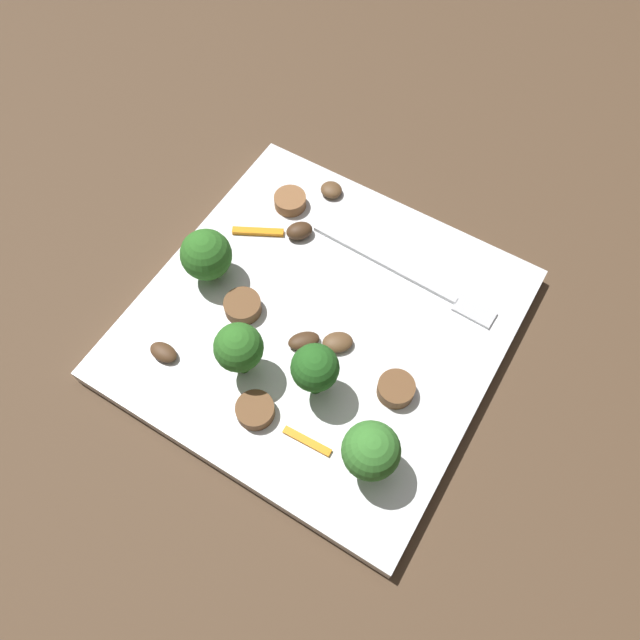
{
  "coord_description": "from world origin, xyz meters",
  "views": [
    {
      "loc": [
        0.13,
        -0.21,
        0.48
      ],
      "look_at": [
        0.0,
        0.0,
        0.02
      ],
      "focal_mm": 34.73,
      "sensor_mm": 36.0,
      "label": 1
    }
  ],
  "objects_px": {
    "sausage_slice_2": "(243,306)",
    "mushroom_0": "(299,231)",
    "mushroom_4": "(163,352)",
    "broccoli_floret_1": "(239,348)",
    "sausage_slice_0": "(290,201)",
    "pepper_strip_0": "(307,441)",
    "sausage_slice_1": "(396,389)",
    "broccoli_floret_0": "(206,255)",
    "broccoli_floret_2": "(315,369)",
    "mushroom_3": "(331,190)",
    "mushroom_2": "(338,342)",
    "pepper_strip_1": "(258,232)",
    "plate": "(320,325)",
    "mushroom_1": "(301,339)",
    "sausage_slice_3": "(259,412)",
    "broccoli_floret_3": "(371,451)",
    "fork": "(415,279)"
  },
  "relations": [
    {
      "from": "sausage_slice_2",
      "to": "mushroom_0",
      "type": "relative_size",
      "value": 1.3
    },
    {
      "from": "sausage_slice_0",
      "to": "mushroom_3",
      "type": "bearing_deg",
      "value": 51.65
    },
    {
      "from": "plate",
      "to": "pepper_strip_0",
      "type": "xyz_separation_m",
      "value": [
        0.05,
        -0.1,
        0.01
      ]
    },
    {
      "from": "mushroom_4",
      "to": "broccoli_floret_1",
      "type": "bearing_deg",
      "value": 20.59
    },
    {
      "from": "mushroom_4",
      "to": "pepper_strip_0",
      "type": "bearing_deg",
      "value": -0.66
    },
    {
      "from": "broccoli_floret_3",
      "to": "broccoli_floret_2",
      "type": "bearing_deg",
      "value": 153.67
    },
    {
      "from": "broccoli_floret_2",
      "to": "sausage_slice_2",
      "type": "xyz_separation_m",
      "value": [
        -0.09,
        0.03,
        -0.03
      ]
    },
    {
      "from": "sausage_slice_3",
      "to": "mushroom_1",
      "type": "relative_size",
      "value": 1.15
    },
    {
      "from": "sausage_slice_1",
      "to": "sausage_slice_2",
      "type": "bearing_deg",
      "value": -179.69
    },
    {
      "from": "broccoli_floret_2",
      "to": "mushroom_4",
      "type": "height_order",
      "value": "broccoli_floret_2"
    },
    {
      "from": "pepper_strip_0",
      "to": "sausage_slice_1",
      "type": "bearing_deg",
      "value": 61.56
    },
    {
      "from": "broccoli_floret_1",
      "to": "broccoli_floret_0",
      "type": "bearing_deg",
      "value": 141.83
    },
    {
      "from": "sausage_slice_0",
      "to": "sausage_slice_3",
      "type": "height_order",
      "value": "same"
    },
    {
      "from": "plate",
      "to": "pepper_strip_0",
      "type": "height_order",
      "value": "pepper_strip_0"
    },
    {
      "from": "mushroom_3",
      "to": "mushroom_4",
      "type": "bearing_deg",
      "value": -97.85
    },
    {
      "from": "broccoli_floret_1",
      "to": "mushroom_3",
      "type": "relative_size",
      "value": 2.82
    },
    {
      "from": "pepper_strip_0",
      "to": "sausage_slice_0",
      "type": "bearing_deg",
      "value": 125.82
    },
    {
      "from": "broccoli_floret_0",
      "to": "broccoli_floret_3",
      "type": "relative_size",
      "value": 0.9
    },
    {
      "from": "mushroom_2",
      "to": "mushroom_4",
      "type": "distance_m",
      "value": 0.14
    },
    {
      "from": "mushroom_0",
      "to": "mushroom_3",
      "type": "height_order",
      "value": "mushroom_0"
    },
    {
      "from": "sausage_slice_1",
      "to": "mushroom_0",
      "type": "bearing_deg",
      "value": 148.33
    },
    {
      "from": "broccoli_floret_1",
      "to": "mushroom_2",
      "type": "bearing_deg",
      "value": 47.07
    },
    {
      "from": "broccoli_floret_1",
      "to": "mushroom_4",
      "type": "distance_m",
      "value": 0.08
    },
    {
      "from": "broccoli_floret_0",
      "to": "mushroom_3",
      "type": "distance_m",
      "value": 0.14
    },
    {
      "from": "plate",
      "to": "mushroom_1",
      "type": "distance_m",
      "value": 0.03
    },
    {
      "from": "broccoli_floret_0",
      "to": "mushroom_2",
      "type": "xyz_separation_m",
      "value": [
        0.13,
        -0.0,
        -0.03
      ]
    },
    {
      "from": "broccoli_floret_2",
      "to": "pepper_strip_1",
      "type": "height_order",
      "value": "broccoli_floret_2"
    },
    {
      "from": "mushroom_2",
      "to": "sausage_slice_0",
      "type": "bearing_deg",
      "value": 137.45
    },
    {
      "from": "broccoli_floret_3",
      "to": "mushroom_2",
      "type": "distance_m",
      "value": 0.11
    },
    {
      "from": "broccoli_floret_1",
      "to": "mushroom_0",
      "type": "xyz_separation_m",
      "value": [
        -0.03,
        0.14,
        -0.03
      ]
    },
    {
      "from": "plate",
      "to": "broccoli_floret_1",
      "type": "bearing_deg",
      "value": -112.61
    },
    {
      "from": "sausage_slice_2",
      "to": "plate",
      "type": "bearing_deg",
      "value": 22.73
    },
    {
      "from": "broccoli_floret_1",
      "to": "mushroom_2",
      "type": "relative_size",
      "value": 2.3
    },
    {
      "from": "plate",
      "to": "sausage_slice_1",
      "type": "relative_size",
      "value": 9.87
    },
    {
      "from": "fork",
      "to": "broccoli_floret_2",
      "type": "relative_size",
      "value": 3.07
    },
    {
      "from": "mushroom_2",
      "to": "pepper_strip_0",
      "type": "height_order",
      "value": "mushroom_2"
    },
    {
      "from": "broccoli_floret_0",
      "to": "broccoli_floret_2",
      "type": "distance_m",
      "value": 0.14
    },
    {
      "from": "sausage_slice_0",
      "to": "pepper_strip_0",
      "type": "bearing_deg",
      "value": -54.18
    },
    {
      "from": "broccoli_floret_0",
      "to": "broccoli_floret_2",
      "type": "height_order",
      "value": "broccoli_floret_2"
    },
    {
      "from": "pepper_strip_1",
      "to": "broccoli_floret_0",
      "type": "bearing_deg",
      "value": -99.28
    },
    {
      "from": "sausage_slice_0",
      "to": "sausage_slice_1",
      "type": "bearing_deg",
      "value": -33.74
    },
    {
      "from": "sausage_slice_2",
      "to": "sausage_slice_3",
      "type": "relative_size",
      "value": 1.04
    },
    {
      "from": "mushroom_2",
      "to": "pepper_strip_1",
      "type": "relative_size",
      "value": 0.54
    },
    {
      "from": "broccoli_floret_0",
      "to": "sausage_slice_0",
      "type": "xyz_separation_m",
      "value": [
        0.02,
        0.1,
        -0.02
      ]
    },
    {
      "from": "broccoli_floret_3",
      "to": "mushroom_0",
      "type": "relative_size",
      "value": 2.42
    },
    {
      "from": "plate",
      "to": "mushroom_1",
      "type": "height_order",
      "value": "mushroom_1"
    },
    {
      "from": "sausage_slice_0",
      "to": "mushroom_3",
      "type": "distance_m",
      "value": 0.04
    },
    {
      "from": "fork",
      "to": "pepper_strip_0",
      "type": "distance_m",
      "value": 0.17
    },
    {
      "from": "broccoli_floret_1",
      "to": "sausage_slice_1",
      "type": "relative_size",
      "value": 1.97
    },
    {
      "from": "broccoli_floret_1",
      "to": "sausage_slice_2",
      "type": "relative_size",
      "value": 1.86
    }
  ]
}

